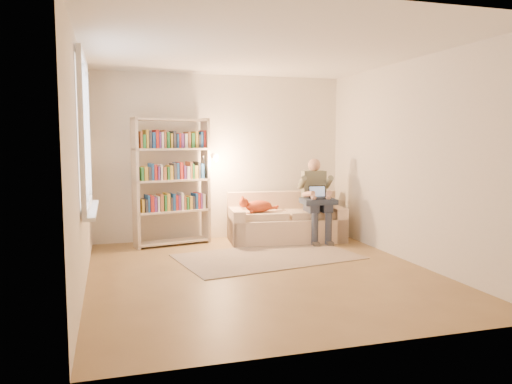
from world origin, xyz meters
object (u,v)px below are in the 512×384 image
object	(u,v)px
person	(316,195)
laptop	(315,195)
sofa	(285,223)
bookshelf	(172,175)
cat	(260,206)

from	to	relation	value
person	laptop	bearing A→B (deg)	-113.71
sofa	bookshelf	world-z (taller)	bookshelf
cat	bookshelf	world-z (taller)	bookshelf
sofa	laptop	size ratio (longest dim) A/B	6.39
bookshelf	sofa	bearing A→B (deg)	-17.33
bookshelf	laptop	bearing A→B (deg)	-24.08
sofa	laptop	world-z (taller)	laptop
cat	bookshelf	bearing A→B (deg)	175.77
sofa	person	distance (m)	0.65
sofa	cat	bearing A→B (deg)	-165.26
sofa	person	world-z (taller)	person
cat	laptop	bearing A→B (deg)	-9.41
person	laptop	size ratio (longest dim) A/B	4.48
sofa	cat	world-z (taller)	sofa
laptop	bookshelf	size ratio (longest dim) A/B	0.15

